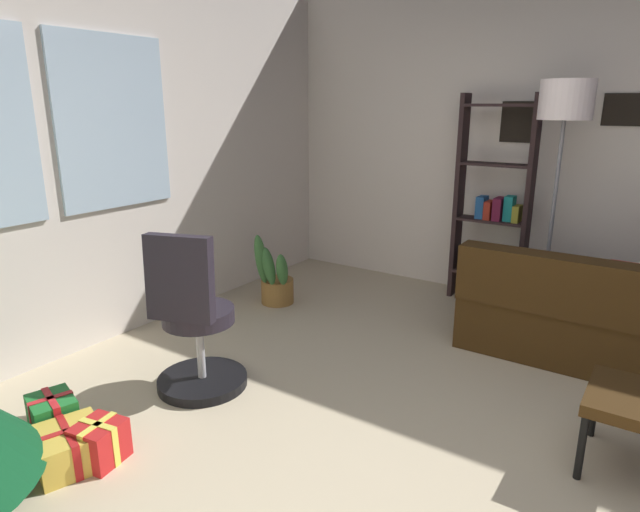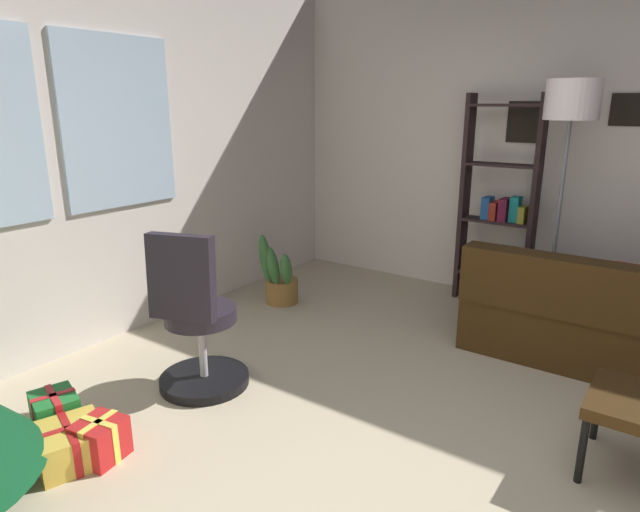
% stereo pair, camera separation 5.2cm
% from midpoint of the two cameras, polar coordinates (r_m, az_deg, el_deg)
% --- Properties ---
extents(ground_plane, '(5.11, 5.87, 0.10)m').
position_cam_midpoint_polar(ground_plane, '(2.95, 18.29, -21.97)').
color(ground_plane, '#C5B594').
extents(wall_back_with_windows, '(5.11, 0.12, 2.89)m').
position_cam_midpoint_polar(wall_back_with_windows, '(4.19, -23.27, 10.90)').
color(wall_back_with_windows, silver).
rests_on(wall_back_with_windows, ground_plane).
extents(wall_right_with_frames, '(0.12, 5.87, 2.89)m').
position_cam_midpoint_polar(wall_right_with_frames, '(4.94, 28.46, 10.80)').
color(wall_right_with_frames, silver).
rests_on(wall_right_with_frames, ground_plane).
extents(footstool, '(0.48, 0.36, 0.40)m').
position_cam_midpoint_polar(footstool, '(3.02, 29.45, -13.57)').
color(footstool, '#37230E').
rests_on(footstool, ground_plane).
extents(gift_box_red, '(0.25, 0.25, 0.21)m').
position_cam_midpoint_polar(gift_box_red, '(3.04, -22.79, -17.77)').
color(gift_box_red, red).
rests_on(gift_box_red, ground_plane).
extents(gift_box_green, '(0.28, 0.31, 0.23)m').
position_cam_midpoint_polar(gift_box_green, '(3.34, -26.85, -14.93)').
color(gift_box_green, '#1E722D').
rests_on(gift_box_green, ground_plane).
extents(gift_box_gold, '(0.40, 0.41, 0.19)m').
position_cam_midpoint_polar(gift_box_gold, '(3.08, -25.49, -17.84)').
color(gift_box_gold, gold).
rests_on(gift_box_gold, ground_plane).
extents(office_chair, '(0.57, 0.56, 1.02)m').
position_cam_midpoint_polar(office_chair, '(3.38, -13.57, -7.65)').
color(office_chair, black).
rests_on(office_chair, ground_plane).
extents(bookshelf, '(0.18, 0.64, 1.81)m').
position_cam_midpoint_polar(bookshelf, '(4.92, 17.50, 4.29)').
color(bookshelf, black).
rests_on(bookshelf, ground_plane).
extents(floor_lamp, '(0.38, 0.38, 1.89)m').
position_cam_midpoint_polar(floor_lamp, '(4.37, 24.17, 13.24)').
color(floor_lamp, slate).
rests_on(floor_lamp, ground_plane).
extents(potted_plant, '(0.38, 0.36, 0.66)m').
position_cam_midpoint_polar(potted_plant, '(4.76, -5.16, -2.70)').
color(potted_plant, olive).
rests_on(potted_plant, ground_plane).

